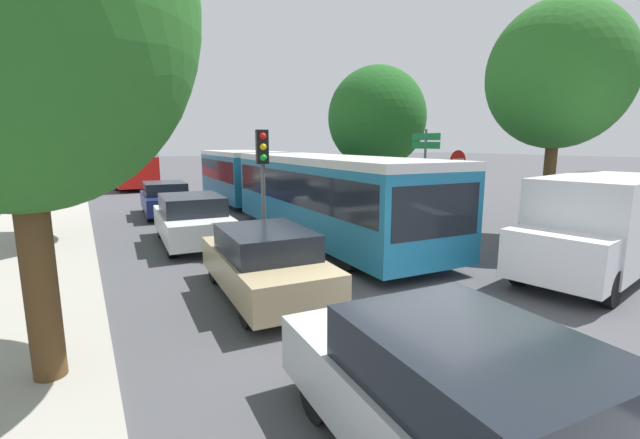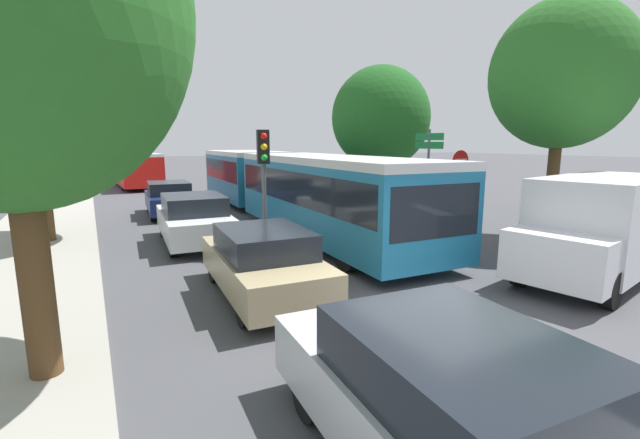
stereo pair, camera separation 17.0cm
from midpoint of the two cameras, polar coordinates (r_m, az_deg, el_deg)
ground_plane at (r=7.24m, az=16.27°, el=-15.22°), size 200.00×200.00×0.00m
kerb_strip_left at (r=19.46m, az=-33.19°, el=-0.32°), size 3.20×39.31×0.14m
articulated_bus at (r=16.96m, az=-5.29°, el=4.98°), size 3.50×17.95×2.65m
city_bus_rear at (r=33.99m, az=-24.53°, el=6.43°), size 2.86×11.08×2.37m
queued_car_silver at (r=4.29m, az=17.38°, el=-22.83°), size 2.07×4.36×1.48m
queued_car_tan at (r=8.63m, az=-7.93°, el=-5.68°), size 1.96×4.13×1.40m
queued_car_white at (r=13.55m, az=-17.03°, el=0.00°), size 2.11×4.45×1.51m
queued_car_navy at (r=19.27m, az=-20.17°, el=2.62°), size 2.01×4.23×1.43m
white_van at (r=11.52m, az=32.73°, el=-0.50°), size 5.29×2.93×2.31m
traffic_light at (r=11.69m, az=-8.07°, el=7.35°), size 0.36×0.39×3.40m
no_entry_sign at (r=14.94m, az=17.46°, el=5.19°), size 0.70×0.08×2.82m
direction_sign_post at (r=18.19m, az=13.59°, el=8.32°), size 0.25×1.39×3.60m
tree_left_near at (r=6.29m, az=-37.04°, el=22.30°), size 4.12×4.12×6.96m
tree_left_mid at (r=15.17m, az=-34.82°, el=15.71°), size 4.95×4.95×7.80m
tree_right_near at (r=15.40m, az=28.92°, el=16.48°), size 4.20×4.20×7.30m
tree_right_mid at (r=21.52m, az=7.47°, el=12.95°), size 4.73×4.73×6.71m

